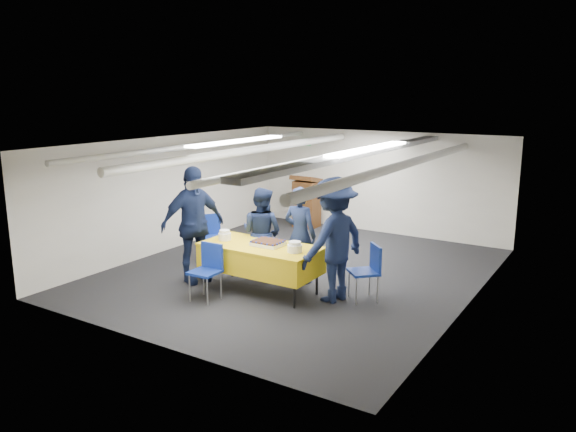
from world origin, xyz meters
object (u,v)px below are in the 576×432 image
(sheet_cake, at_px, (268,243))
(sailor_d, at_px, (334,240))
(chair_right, at_px, (369,267))
(sailor_b, at_px, (262,233))
(sailor_c, at_px, (193,225))
(podium, at_px, (307,201))
(serving_table, at_px, (261,258))
(sailor_a, at_px, (300,235))
(chair_left, at_px, (212,232))
(chair_near, at_px, (208,266))

(sheet_cake, height_order, sailor_d, sailor_d)
(chair_right, bearing_deg, sailor_b, 178.73)
(sheet_cake, bearing_deg, sailor_c, -170.51)
(sailor_b, distance_m, sailor_c, 1.18)
(sheet_cake, xyz_separation_m, podium, (-1.71, 4.17, -0.20))
(serving_table, distance_m, sailor_a, 0.84)
(sailor_b, bearing_deg, chair_left, -14.00)
(chair_right, distance_m, sailor_d, 0.70)
(sheet_cake, height_order, chair_left, chair_left)
(podium, height_order, chair_near, podium)
(podium, relative_size, sailor_a, 0.77)
(sailor_b, distance_m, sailor_d, 1.60)
(serving_table, distance_m, chair_right, 1.72)
(podium, xyz_separation_m, chair_near, (1.10, -4.91, -0.08))
(podium, height_order, sailor_c, sailor_c)
(sheet_cake, xyz_separation_m, sailor_d, (1.05, 0.23, 0.15))
(sailor_b, xyz_separation_m, sailor_c, (-0.85, -0.80, 0.20))
(sailor_c, bearing_deg, sheet_cake, -60.86)
(sailor_a, xyz_separation_m, sailor_d, (0.87, -0.47, 0.14))
(chair_right, bearing_deg, chair_near, -149.18)
(podium, height_order, chair_left, podium)
(podium, distance_m, sailor_a, 3.95)
(serving_table, bearing_deg, sailor_c, -171.87)
(chair_near, height_order, sailor_d, sailor_d)
(chair_near, xyz_separation_m, chair_left, (-1.29, 1.64, 0.00))
(serving_table, height_order, sailor_c, sailor_c)
(chair_left, bearing_deg, sailor_d, -12.79)
(sheet_cake, height_order, sailor_a, sailor_a)
(chair_right, distance_m, sailor_b, 2.04)
(podium, relative_size, chair_near, 1.44)
(chair_left, xyz_separation_m, sailor_d, (2.95, -0.67, 0.43))
(podium, distance_m, chair_right, 4.86)
(sailor_c, height_order, sailor_d, sailor_c)
(sailor_a, bearing_deg, sailor_b, 11.61)
(sheet_cake, distance_m, sailor_a, 0.72)
(sailor_a, distance_m, sailor_d, 1.00)
(chair_right, xyz_separation_m, chair_left, (-3.42, 0.38, 0.00))
(serving_table, relative_size, sailor_c, 0.98)
(chair_near, relative_size, chair_left, 1.00)
(chair_left, xyz_separation_m, sailor_a, (2.08, -0.20, 0.28))
(chair_right, bearing_deg, serving_table, -160.57)
(sailor_a, height_order, sailor_d, sailor_d)
(chair_left, height_order, sailor_a, sailor_a)
(chair_near, height_order, sailor_a, sailor_a)
(sailor_a, bearing_deg, sailor_c, 32.05)
(sailor_c, distance_m, sailor_d, 2.45)
(serving_table, bearing_deg, sailor_b, 122.82)
(sheet_cake, relative_size, sailor_b, 0.31)
(chair_right, xyz_separation_m, sailor_d, (-0.46, -0.29, 0.43))
(sailor_d, bearing_deg, chair_near, -44.23)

